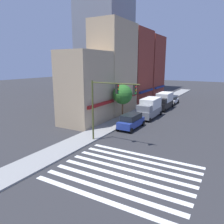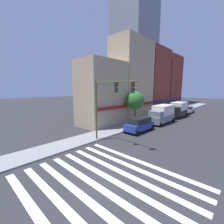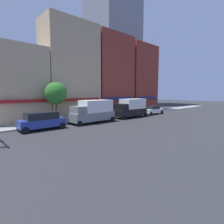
{
  "view_description": "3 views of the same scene",
  "coord_description": "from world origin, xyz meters",
  "views": [
    {
      "loc": [
        -14.11,
        -6.88,
        8.35
      ],
      "look_at": [
        4.93,
        4.0,
        3.5
      ],
      "focal_mm": 35.0,
      "sensor_mm": 36.0,
      "label": 1
    },
    {
      "loc": [
        -5.94,
        -6.13,
        5.83
      ],
      "look_at": [
        4.93,
        4.0,
        3.5
      ],
      "focal_mm": 24.0,
      "sensor_mm": 36.0,
      "label": 2
    },
    {
      "loc": [
        4.24,
        -14.25,
        3.97
      ],
      "look_at": [
        21.53,
        4.7,
        1.2
      ],
      "focal_mm": 28.0,
      "sensor_mm": 36.0,
      "label": 3
    }
  ],
  "objects": [
    {
      "name": "storefront_row",
      "position": [
        24.33,
        11.5,
        7.05
      ],
      "size": [
        33.26,
        5.3,
        15.1
      ],
      "color": "tan",
      "rests_on": "ground_plane"
    },
    {
      "name": "sedan_white",
      "position": [
        31.86,
        4.7,
        0.84
      ],
      "size": [
        4.44,
        2.02,
        1.59
      ],
      "rotation": [
        0.0,
        0.0,
        0.02
      ],
      "color": "white",
      "rests_on": "ground_plane"
    },
    {
      "name": "box_truck_black",
      "position": [
        25.66,
        4.7,
        1.59
      ],
      "size": [
        6.24,
        2.42,
        3.04
      ],
      "rotation": [
        0.0,
        0.0,
        0.02
      ],
      "color": "black",
      "rests_on": "ground_plane"
    },
    {
      "name": "box_truck_grey",
      "position": [
        18.05,
        4.7,
        1.59
      ],
      "size": [
        6.23,
        2.42,
        3.04
      ],
      "rotation": [
        0.0,
        0.0,
        0.01
      ],
      "color": "slate",
      "rests_on": "ground_plane"
    },
    {
      "name": "street_tree",
      "position": [
        14.21,
        7.5,
        3.96
      ],
      "size": [
        2.89,
        2.89,
        5.26
      ],
      "color": "brown",
      "rests_on": "sidewalk_left"
    },
    {
      "name": "suv_blue",
      "position": [
        11.21,
        4.7,
        1.03
      ],
      "size": [
        4.72,
        2.12,
        1.94
      ],
      "rotation": [
        0.0,
        0.0,
        -0.01
      ],
      "color": "navy",
      "rests_on": "ground_plane"
    },
    {
      "name": "pedestrian_white_shirt",
      "position": [
        19.04,
        7.35,
        1.07
      ],
      "size": [
        0.32,
        0.32,
        1.77
      ],
      "rotation": [
        0.0,
        0.0,
        1.89
      ],
      "color": "#23232D",
      "rests_on": "sidewalk_left"
    },
    {
      "name": "tower_distant",
      "position": [
        43.56,
        28.38,
        29.81
      ],
      "size": [
        14.62,
        12.76,
        59.62
      ],
      "color": "gray",
      "rests_on": "ground_plane"
    }
  ]
}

